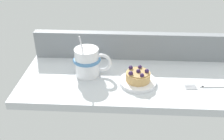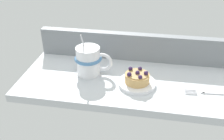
{
  "view_description": "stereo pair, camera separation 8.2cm",
  "coord_description": "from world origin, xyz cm",
  "px_view_note": "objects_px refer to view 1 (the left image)",
  "views": [
    {
      "loc": [
        -2.06,
        -71.92,
        45.48
      ],
      "look_at": [
        -5.98,
        -1.11,
        3.35
      ],
      "focal_mm": 41.01,
      "sensor_mm": 36.0,
      "label": 1
    },
    {
      "loc": [
        6.12,
        -70.99,
        45.48
      ],
      "look_at": [
        -5.98,
        -1.11,
        3.35
      ],
      "focal_mm": 41.01,
      "sensor_mm": 36.0,
      "label": 2
    }
  ],
  "objects_px": {
    "raspberry_tart": "(138,76)",
    "dessert_fork": "(212,86)",
    "coffee_mug": "(88,62)",
    "dessert_plate": "(138,82)"
  },
  "relations": [
    {
      "from": "dessert_plate",
      "to": "coffee_mug",
      "type": "distance_m",
      "value": 0.18
    },
    {
      "from": "raspberry_tart",
      "to": "dessert_plate",
      "type": "bearing_deg",
      "value": -33.16
    },
    {
      "from": "raspberry_tart",
      "to": "dessert_fork",
      "type": "xyz_separation_m",
      "value": [
        0.23,
        -0.01,
        -0.02
      ]
    },
    {
      "from": "dessert_plate",
      "to": "coffee_mug",
      "type": "bearing_deg",
      "value": 165.34
    },
    {
      "from": "raspberry_tart",
      "to": "dessert_fork",
      "type": "relative_size",
      "value": 0.44
    },
    {
      "from": "dessert_plate",
      "to": "dessert_fork",
      "type": "height_order",
      "value": "dessert_plate"
    },
    {
      "from": "coffee_mug",
      "to": "dessert_plate",
      "type": "bearing_deg",
      "value": -14.66
    },
    {
      "from": "raspberry_tart",
      "to": "coffee_mug",
      "type": "relative_size",
      "value": 0.54
    },
    {
      "from": "raspberry_tart",
      "to": "dessert_fork",
      "type": "bearing_deg",
      "value": -2.35
    },
    {
      "from": "dessert_fork",
      "to": "raspberry_tart",
      "type": "bearing_deg",
      "value": 177.65
    }
  ]
}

